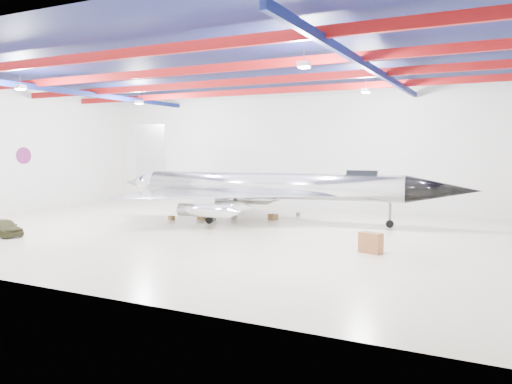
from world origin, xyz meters
The scene contains 15 objects.
floor centered at (0.00, 0.00, 0.00)m, with size 40.00×40.00×0.00m, color beige.
wall_back centered at (0.00, 15.00, 5.50)m, with size 40.00×40.00×0.00m, color silver.
wall_left centered at (-20.00, 0.00, 5.50)m, with size 30.00×30.00×0.00m, color silver.
ceiling centered at (0.00, 0.00, 11.00)m, with size 40.00×40.00×0.00m, color #0A0F38.
ceiling_structure centered at (0.00, 0.00, 10.32)m, with size 39.50×29.50×1.08m.
wall_roundel centered at (-19.94, 2.00, 5.00)m, with size 1.50×1.50×0.10m, color #B21414.
jet_aircraft centered at (2.76, 5.66, 2.50)m, with size 27.96×17.81×7.63m.
jeep centered at (-9.96, -7.63, 0.55)m, with size 1.31×3.25×1.11m, color #38381C.
desk centered at (12.56, -2.42, 0.56)m, with size 1.23×0.61×1.12m, color brown.
crate_ply centered at (-4.63, 3.16, 0.15)m, with size 0.44×0.35×0.31m, color olive.
engine_drum centered at (-1.51, 4.36, 0.23)m, with size 0.51×0.51×0.46m, color #59595B.
parts_bin centered at (2.61, 6.68, 0.24)m, with size 0.67×0.54×0.47m, color olive.
crate_small centered at (-7.07, 8.36, 0.14)m, with size 0.40×0.32×0.28m, color #59595B.
oil_barrel centered at (-2.63, 4.39, 0.20)m, with size 0.56×0.45×0.39m, color olive.
spares_box centered at (3.65, 9.48, 0.16)m, with size 0.35×0.35×0.32m, color #59595B.
Camera 1 is at (18.83, -28.98, 5.64)m, focal length 35.00 mm.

